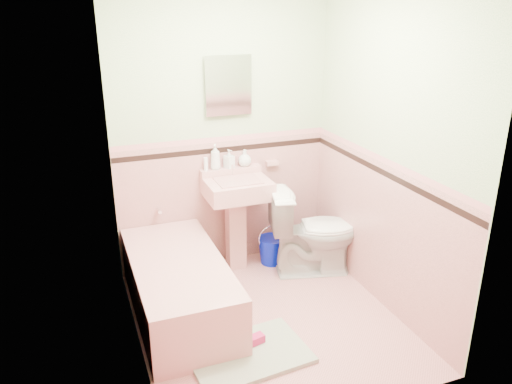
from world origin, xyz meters
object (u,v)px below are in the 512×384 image
object	(u,v)px
bathtub	(179,289)
medicine_cabinet	(228,85)
shoe	(254,340)
soap_bottle_right	(245,158)
soap_bottle_left	(215,157)
soap_bottle_mid	(229,159)
toilet	(314,231)
bucket	(272,250)
sink	(238,226)

from	to	relation	value
bathtub	medicine_cabinet	xyz separation A→B (m)	(0.68, 0.74, 1.47)
bathtub	shoe	xyz separation A→B (m)	(0.41, -0.63, -0.16)
soap_bottle_right	soap_bottle_left	bearing A→B (deg)	180.00
soap_bottle_mid	toilet	bearing A→B (deg)	-35.57
toilet	bucket	xyz separation A→B (m)	(-0.30, 0.29, -0.28)
soap_bottle_left	bucket	xyz separation A→B (m)	(0.49, -0.18, -0.94)
sink	soap_bottle_mid	bearing A→B (deg)	94.29
soap_bottle_mid	soap_bottle_right	world-z (taller)	soap_bottle_mid
soap_bottle_mid	toilet	xyz separation A→B (m)	(0.65, -0.47, -0.63)
sink	soap_bottle_left	size ratio (longest dim) A/B	3.85
sink	medicine_cabinet	size ratio (longest dim) A/B	2.00
bathtub	toilet	size ratio (longest dim) A/B	1.83
medicine_cabinet	soap_bottle_mid	size ratio (longest dim) A/B	2.63
sink	soap_bottle_right	size ratio (longest dim) A/B	5.78
sink	toilet	xyz separation A→B (m)	(0.64, -0.29, -0.04)
soap_bottle_right	bathtub	bearing A→B (deg)	-139.03
bathtub	medicine_cabinet	distance (m)	1.78
bathtub	bucket	xyz separation A→B (m)	(1.02, 0.53, -0.09)
soap_bottle_left	sink	bearing A→B (deg)	-51.47
soap_bottle_right	shoe	distance (m)	1.70
soap_bottle_mid	sink	bearing A→B (deg)	-85.71
bucket	bathtub	bearing A→B (deg)	-152.55
medicine_cabinet	soap_bottle_left	bearing A→B (deg)	-168.18
soap_bottle_mid	soap_bottle_right	distance (m)	0.15
sink	shoe	world-z (taller)	sink
bathtub	medicine_cabinet	world-z (taller)	medicine_cabinet
soap_bottle_mid	toilet	world-z (taller)	soap_bottle_mid
sink	shoe	xyz separation A→B (m)	(-0.27, -1.16, -0.38)
shoe	soap_bottle_mid	bearing A→B (deg)	65.53
sink	bucket	size ratio (longest dim) A/B	3.42
bucket	soap_bottle_left	bearing A→B (deg)	159.95
bathtub	soap_bottle_right	distance (m)	1.35
bathtub	bucket	bearing A→B (deg)	27.45
sink	toilet	size ratio (longest dim) A/B	1.09
medicine_cabinet	bucket	xyz separation A→B (m)	(0.34, -0.21, -1.57)
soap_bottle_left	soap_bottle_mid	size ratio (longest dim) A/B	1.36
toilet	bucket	bearing A→B (deg)	59.72
soap_bottle_right	toilet	xyz separation A→B (m)	(0.50, -0.47, -0.62)
soap_bottle_mid	shoe	bearing A→B (deg)	-100.91
medicine_cabinet	shoe	distance (m)	2.15
soap_bottle_mid	shoe	xyz separation A→B (m)	(-0.26, -1.34, -0.98)
soap_bottle_left	shoe	size ratio (longest dim) A/B	1.53
shoe	soap_bottle_right	bearing A→B (deg)	59.44
soap_bottle_left	soap_bottle_right	xyz separation A→B (m)	(0.28, 0.00, -0.04)
soap_bottle_left	shoe	world-z (taller)	soap_bottle_left
shoe	medicine_cabinet	bearing A→B (deg)	65.22
medicine_cabinet	shoe	xyz separation A→B (m)	(-0.27, -1.37, -1.64)
toilet	sink	bearing A→B (deg)	79.89
bucket	shoe	size ratio (longest dim) A/B	1.72
soap_bottle_right	medicine_cabinet	bearing A→B (deg)	167.70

